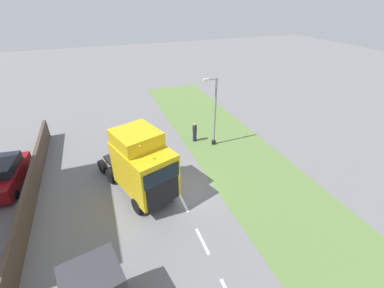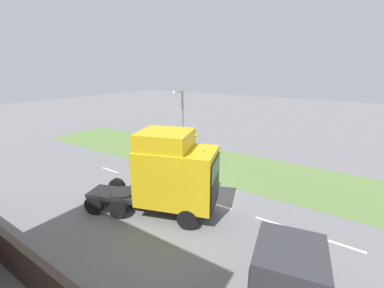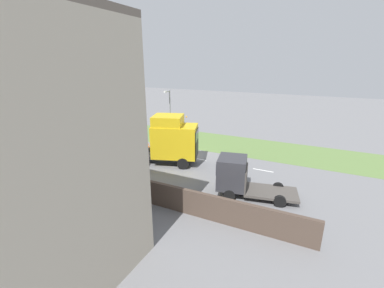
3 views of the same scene
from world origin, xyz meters
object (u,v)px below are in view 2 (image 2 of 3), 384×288
object	(u,v)px
lorry_cab	(172,174)
pedestrian	(162,153)
traffic_cone_lead	(145,173)
lamp_post	(182,130)

from	to	relation	value
lorry_cab	pedestrian	bearing A→B (deg)	-154.90
pedestrian	traffic_cone_lead	xyz separation A→B (m)	(2.90, 0.78, -0.60)
lamp_post	pedestrian	size ratio (longest dim) A/B	3.36
lorry_cab	pedestrian	xyz separation A→B (m)	(-5.69, -5.51, -1.44)
lorry_cab	traffic_cone_lead	size ratio (longest dim) A/B	13.07
lorry_cab	lamp_post	bearing A→B (deg)	-166.88
lamp_post	pedestrian	distance (m)	2.52
lorry_cab	pedestrian	distance (m)	8.05
traffic_cone_lead	lamp_post	bearing A→B (deg)	175.33
lamp_post	traffic_cone_lead	bearing A→B (deg)	-4.67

